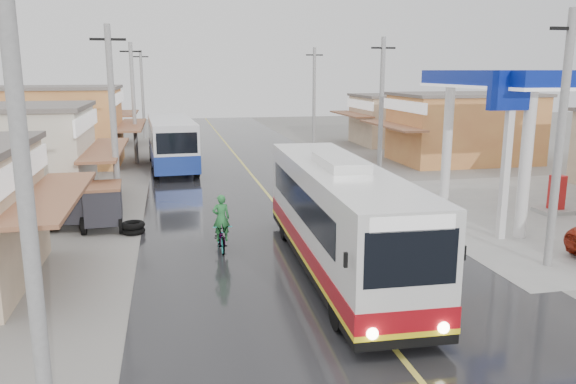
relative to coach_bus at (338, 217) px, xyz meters
name	(u,v)px	position (x,y,z in m)	size (l,w,h in m)	color
ground	(340,283)	(-0.24, -1.03, -1.74)	(120.00, 120.00, 0.00)	slate
road	(259,184)	(-0.24, 13.97, -1.73)	(12.00, 90.00, 0.02)	black
centre_line	(259,184)	(-0.24, 13.97, -1.72)	(0.15, 90.00, 0.01)	#D8CC4C
shopfronts_left	(21,184)	(-13.24, 16.97, -1.74)	(11.00, 44.00, 5.20)	tan
shopfronts_right	(534,184)	(14.76, 10.97, -1.74)	(11.00, 44.00, 4.80)	beige
utility_poles_left	(130,186)	(-7.24, 14.97, -1.74)	(1.60, 50.00, 8.00)	gray
utility_poles_right	(379,180)	(6.76, 13.97, -1.74)	(1.60, 36.00, 8.00)	gray
coach_bus	(338,217)	(0.00, 0.00, 0.00)	(2.95, 11.62, 3.60)	silver
second_bus	(172,142)	(-4.88, 20.06, -0.02)	(3.12, 9.73, 3.19)	silver
cyclist	(221,232)	(-3.39, 2.82, -1.07)	(0.71, 1.90, 2.04)	black
tricycle_near	(103,204)	(-7.71, 6.55, -0.72)	(1.66, 2.35, 1.79)	#26262D
tricycle_far	(71,201)	(-9.02, 7.21, -0.69)	(1.80, 2.54, 1.84)	#26262D
tyre_stack	(133,228)	(-6.55, 5.59, -1.51)	(0.91, 0.91, 0.46)	black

